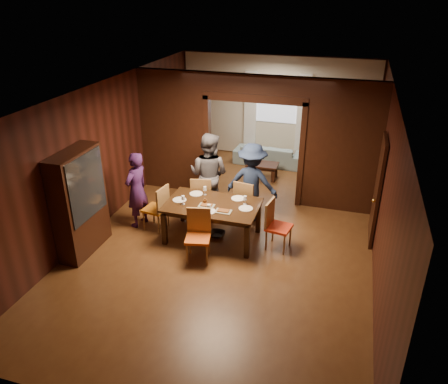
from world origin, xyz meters
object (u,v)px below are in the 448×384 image
(sofa, at_px, (269,154))
(person_purple, at_px, (137,190))
(chair_right, at_px, (279,226))
(chair_far_r, at_px, (247,200))
(person_grey, at_px, (209,175))
(chair_left, at_px, (155,207))
(chair_far_l, at_px, (202,196))
(hutch, at_px, (80,203))
(dining_table, at_px, (212,221))
(person_navy, at_px, (252,182))
(chair_near, at_px, (198,237))
(coffee_table, at_px, (262,171))

(sofa, bearing_deg, person_purple, 67.49)
(chair_right, relative_size, chair_far_r, 1.00)
(person_grey, distance_m, chair_left, 1.35)
(chair_far_l, height_order, hutch, hutch)
(person_grey, distance_m, dining_table, 1.20)
(person_navy, bearing_deg, chair_far_r, 70.10)
(chair_far_l, bearing_deg, sofa, -114.43)
(chair_right, xyz_separation_m, hutch, (-3.52, -1.11, 0.52))
(person_purple, height_order, hutch, hutch)
(person_navy, bearing_deg, person_purple, 25.53)
(chair_left, xyz_separation_m, chair_far_l, (0.75, 0.77, 0.00))
(chair_left, height_order, chair_near, same)
(person_grey, height_order, hutch, hutch)
(dining_table, distance_m, coffee_table, 3.24)
(coffee_table, distance_m, chair_right, 3.37)
(person_purple, xyz_separation_m, chair_far_l, (1.17, 0.72, -0.32))
(person_purple, bearing_deg, chair_far_l, 136.50)
(sofa, bearing_deg, chair_near, 88.97)
(chair_left, height_order, chair_far_l, same)
(dining_table, bearing_deg, chair_right, 0.55)
(dining_table, xyz_separation_m, chair_near, (-0.02, -0.80, 0.10))
(chair_far_l, bearing_deg, person_purple, 19.75)
(hutch, bearing_deg, chair_right, 17.45)
(chair_right, relative_size, hutch, 0.48)
(sofa, xyz_separation_m, coffee_table, (0.05, -1.04, -0.08))
(chair_left, relative_size, chair_far_r, 1.00)
(sofa, bearing_deg, chair_far_r, 95.78)
(chair_near, xyz_separation_m, hutch, (-2.18, -0.30, 0.52))
(chair_far_r, bearing_deg, person_purple, 30.05)
(coffee_table, height_order, hutch, hutch)
(person_grey, bearing_deg, hutch, 56.44)
(person_purple, distance_m, coffee_table, 3.76)
(chair_far_r, bearing_deg, chair_near, 82.96)
(coffee_table, bearing_deg, sofa, 92.59)
(chair_far_r, bearing_deg, dining_table, 70.75)
(person_navy, height_order, chair_left, person_navy)
(person_navy, xyz_separation_m, chair_right, (0.78, -1.02, -0.37))
(person_purple, relative_size, person_navy, 0.95)
(person_purple, bearing_deg, sofa, 169.99)
(coffee_table, bearing_deg, person_navy, -84.11)
(person_grey, xyz_separation_m, hutch, (-1.80, -2.08, 0.07))
(dining_table, relative_size, chair_near, 1.87)
(chair_far_r, height_order, hutch, hutch)
(sofa, height_order, chair_far_l, chair_far_l)
(hutch, bearing_deg, sofa, 65.23)
(person_purple, xyz_separation_m, coffee_table, (1.97, 3.14, -0.61))
(person_purple, bearing_deg, chair_far_r, 125.23)
(coffee_table, xyz_separation_m, chair_near, (-0.34, -4.01, 0.28))
(person_purple, xyz_separation_m, dining_table, (1.66, -0.07, -0.43))
(person_grey, height_order, chair_right, person_grey)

